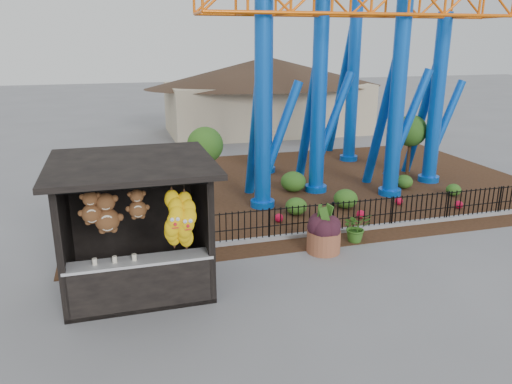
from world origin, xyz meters
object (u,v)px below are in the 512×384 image
object	(u,v)px
prize_booth	(137,230)
potted_plant	(356,227)
roller_coaster	(339,16)
terracotta_planter	(324,241)

from	to	relation	value
prize_booth	potted_plant	xyz separation A→B (m)	(6.18, 1.35, -1.08)
prize_booth	potted_plant	world-z (taller)	prize_booth
roller_coaster	terracotta_planter	world-z (taller)	roller_coaster
prize_booth	terracotta_planter	size ratio (longest dim) A/B	3.79
prize_booth	terracotta_planter	xyz separation A→B (m)	(4.99, 0.93, -1.21)
terracotta_planter	potted_plant	distance (m)	1.27
prize_booth	roller_coaster	xyz separation A→B (m)	(8.11, 7.31, 4.92)
prize_booth	potted_plant	distance (m)	6.42
roller_coaster	terracotta_planter	bearing A→B (deg)	-116.03
prize_booth	roller_coaster	bearing A→B (deg)	42.06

